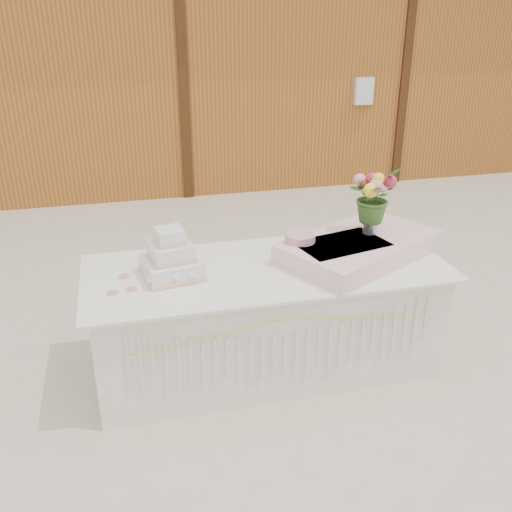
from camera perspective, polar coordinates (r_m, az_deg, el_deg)
The scene contains 9 objects.
ground at distance 4.16m, azimuth 1.02°, elevation -10.76°, with size 80.00×80.00×0.00m, color beige.
barn at distance 9.36m, azimuth -9.07°, elevation 19.41°, with size 12.60×4.60×3.30m.
cake_table at distance 3.95m, azimuth 1.08°, elevation -6.17°, with size 2.40×1.00×0.77m.
wedding_cake at distance 3.65m, azimuth -8.46°, elevation -0.40°, with size 0.41×0.41×0.32m.
pink_cake_stand at distance 3.85m, azimuth 4.40°, elevation 1.06°, with size 0.26×0.26×0.19m.
satin_runner at distance 3.97m, azimuth 10.33°, elevation 0.87°, with size 1.08×0.62×0.14m, color #FFD2CD.
flower_vase at distance 4.02m, azimuth 11.34°, elevation 3.18°, with size 0.10×0.10×0.14m, color #ABAAAF.
bouquet at distance 3.94m, azimuth 11.63°, elevation 6.60°, with size 0.33×0.29×0.37m, color #3B6127.
loose_flowers at distance 3.68m, azimuth -13.50°, elevation -2.31°, with size 0.15×0.35×0.02m, color pink, non-canonical shape.
Camera 1 is at (-0.90, -3.30, 2.36)m, focal length 40.00 mm.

